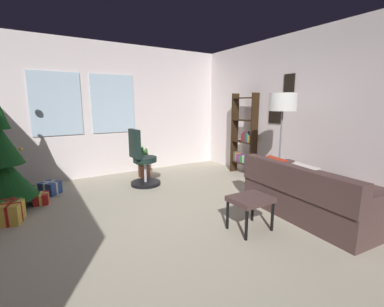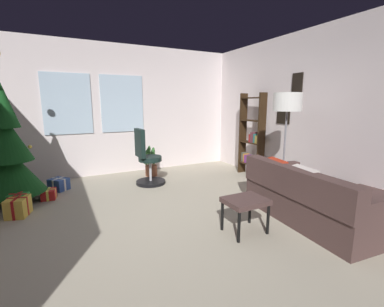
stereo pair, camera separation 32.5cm
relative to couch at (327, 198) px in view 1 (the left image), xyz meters
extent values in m
cube|color=#AAA28D|center=(-1.96, 0.75, -0.31)|extent=(5.40, 6.01, 0.10)
cube|color=silver|center=(-1.96, 3.81, 1.13)|extent=(5.40, 0.10, 2.77)
cube|color=silver|center=(-2.90, 3.75, 1.26)|extent=(0.90, 0.03, 1.20)
cube|color=silver|center=(-1.82, 3.75, 1.26)|extent=(0.90, 0.03, 1.20)
cube|color=silver|center=(0.79, 0.75, 1.13)|extent=(0.10, 6.01, 2.77)
cube|color=black|center=(0.73, 1.32, 1.62)|extent=(0.02, 0.22, 0.37)
cube|color=black|center=(0.73, 1.60, 1.10)|extent=(0.02, 0.30, 0.43)
cube|color=#4A3431|center=(-0.15, 0.12, -0.07)|extent=(1.09, 1.88, 0.39)
cube|color=#4A3431|center=(-0.53, 0.15, 0.31)|extent=(0.36, 1.82, 0.36)
cube|color=#4A3431|center=(-0.22, -0.71, 0.23)|extent=(0.94, 0.22, 0.20)
cube|color=#4A3431|center=(-0.08, 0.95, 0.23)|extent=(0.94, 0.22, 0.20)
cube|color=#4A3431|center=(0.67, -0.40, -0.07)|extent=(0.87, 1.00, 0.39)
cube|color=#AB2D17|center=(-0.38, 0.57, 0.30)|extent=(0.28, 0.43, 0.42)
cube|color=beige|center=(-0.42, 0.07, 0.30)|extent=(0.26, 0.43, 0.42)
cube|color=#4A3431|center=(-1.20, 0.26, 0.13)|extent=(0.49, 0.39, 0.06)
cylinder|color=black|center=(-1.41, 0.09, -0.08)|extent=(0.04, 0.04, 0.36)
cylinder|color=black|center=(-0.99, 0.09, -0.08)|extent=(0.04, 0.04, 0.36)
cylinder|color=black|center=(-1.41, 0.42, -0.08)|extent=(0.04, 0.04, 0.36)
cylinder|color=black|center=(-0.99, 0.42, -0.08)|extent=(0.04, 0.04, 0.36)
cylinder|color=#4C331E|center=(-3.81, 2.68, -0.18)|extent=(0.12, 0.12, 0.16)
cone|color=#114017|center=(-3.81, 2.68, 0.24)|extent=(0.93, 0.93, 0.69)
sphere|color=gold|center=(-3.52, 2.65, 0.61)|extent=(0.06, 0.06, 0.06)
cube|color=red|center=(-3.34, 2.60, -0.18)|extent=(0.23, 0.27, 0.16)
cube|color=#EAD84C|center=(-3.34, 2.60, -0.18)|extent=(0.21, 0.06, 0.17)
cube|color=#EAD84C|center=(-3.34, 2.60, -0.18)|extent=(0.07, 0.25, 0.17)
cube|color=#1E722D|center=(-3.70, 2.23, -0.13)|extent=(0.29, 0.27, 0.26)
cube|color=red|center=(-3.70, 2.23, -0.13)|extent=(0.24, 0.13, 0.27)
cube|color=red|center=(-3.70, 2.23, -0.13)|extent=(0.11, 0.20, 0.27)
cube|color=gold|center=(-3.70, 2.06, -0.13)|extent=(0.32, 0.37, 0.26)
cube|color=#B21919|center=(-3.70, 2.06, -0.13)|extent=(0.25, 0.10, 0.27)
cube|color=#B21919|center=(-3.70, 2.06, -0.13)|extent=(0.12, 0.32, 0.27)
cube|color=#2D4C99|center=(-3.18, 3.03, -0.15)|extent=(0.38, 0.38, 0.21)
cube|color=silver|center=(-3.18, 3.03, -0.15)|extent=(0.23, 0.24, 0.22)
cube|color=silver|center=(-3.18, 3.03, -0.15)|extent=(0.21, 0.20, 0.22)
cylinder|color=black|center=(-1.59, 2.64, -0.23)|extent=(0.56, 0.56, 0.06)
cylinder|color=#B2B2B7|center=(-1.59, 2.64, 0.02)|extent=(0.05, 0.05, 0.44)
cylinder|color=black|center=(-1.59, 2.64, 0.24)|extent=(0.44, 0.44, 0.09)
cube|color=black|center=(-1.78, 2.64, 0.55)|extent=(0.09, 0.40, 0.53)
cube|color=black|center=(0.52, 1.94, 0.61)|extent=(0.18, 0.04, 1.75)
cube|color=black|center=(0.52, 2.54, 0.61)|extent=(0.18, 0.04, 1.75)
cube|color=black|center=(0.52, 2.24, -0.01)|extent=(0.18, 0.56, 0.02)
cube|color=black|center=(0.52, 2.24, 0.46)|extent=(0.18, 0.56, 0.02)
cube|color=black|center=(0.52, 2.24, 0.92)|extent=(0.18, 0.56, 0.02)
cube|color=black|center=(0.52, 2.24, 1.39)|extent=(0.18, 0.56, 0.02)
cube|color=maroon|center=(0.53, 2.03, 0.08)|extent=(0.16, 0.05, 0.16)
cube|color=navy|center=(0.53, 2.09, 0.09)|extent=(0.17, 0.06, 0.18)
cube|color=beige|center=(0.54, 2.17, 0.08)|extent=(0.14, 0.08, 0.16)
cube|color=#29773F|center=(0.54, 2.26, 0.07)|extent=(0.16, 0.08, 0.14)
cube|color=#732B7B|center=(0.54, 2.35, 0.09)|extent=(0.15, 0.08, 0.17)
cube|color=#B67629|center=(0.54, 2.42, 0.09)|extent=(0.14, 0.05, 0.18)
cube|color=#57584C|center=(0.55, 2.48, 0.10)|extent=(0.14, 0.06, 0.20)
cube|color=olive|center=(0.54, 2.04, 0.55)|extent=(0.15, 0.07, 0.16)
cube|color=#297674|center=(0.55, 2.12, 0.56)|extent=(0.13, 0.06, 0.18)
cube|color=#5A282F|center=(0.53, 2.18, 0.58)|extent=(0.17, 0.04, 0.22)
cube|color=maroon|center=(0.54, 2.24, 0.55)|extent=(0.15, 0.05, 0.17)
cylinder|color=slate|center=(0.06, 0.89, -0.25)|extent=(0.28, 0.28, 0.03)
cylinder|color=slate|center=(0.06, 0.89, 0.46)|extent=(0.03, 0.03, 1.39)
cylinder|color=silver|center=(0.06, 0.89, 1.30)|extent=(0.43, 0.43, 0.28)
cylinder|color=brown|center=(-1.40, 3.19, -0.15)|extent=(0.25, 0.25, 0.23)
ellipsoid|color=#30642B|center=(-1.46, 3.18, 0.15)|extent=(0.17, 0.18, 0.39)
ellipsoid|color=#30642B|center=(-1.32, 3.32, 0.16)|extent=(0.17, 0.22, 0.40)
ellipsoid|color=#30642B|center=(-1.46, 3.36, 0.10)|extent=(0.19, 0.15, 0.29)
ellipsoid|color=#30642B|center=(-1.34, 3.18, 0.13)|extent=(0.16, 0.21, 0.34)
ellipsoid|color=#30642B|center=(-1.46, 3.21, 0.19)|extent=(0.20, 0.18, 0.45)
camera|label=1|loc=(-3.40, -1.92, 1.28)|focal=24.52mm
camera|label=2|loc=(-3.12, -2.08, 1.28)|focal=24.52mm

